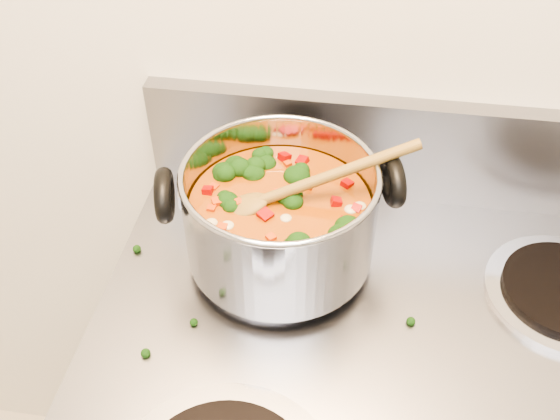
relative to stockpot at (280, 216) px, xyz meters
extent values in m
cube|color=gray|center=(0.18, 0.16, 0.00)|extent=(0.79, 0.03, 0.16)
cylinder|color=#A5A5AD|center=(-0.01, -0.01, -0.08)|extent=(0.20, 0.20, 0.01)
cylinder|color=black|center=(-0.01, -0.01, -0.07)|extent=(0.16, 0.16, 0.01)
cylinder|color=#A4A4AB|center=(0.00, 0.00, 0.00)|extent=(0.24, 0.24, 0.13)
torus|color=#A4A4AB|center=(0.00, 0.00, 0.07)|extent=(0.25, 0.25, 0.01)
cylinder|color=#82460B|center=(0.00, 0.00, -0.02)|extent=(0.23, 0.23, 0.09)
torus|color=black|center=(-0.13, -0.03, 0.05)|extent=(0.04, 0.08, 0.08)
torus|color=black|center=(0.14, 0.03, 0.05)|extent=(0.04, 0.08, 0.08)
ellipsoid|color=black|center=(0.02, -0.04, 0.02)|extent=(0.04, 0.04, 0.03)
ellipsoid|color=black|center=(-0.01, 0.00, 0.02)|extent=(0.04, 0.04, 0.03)
ellipsoid|color=black|center=(-0.05, 0.06, 0.02)|extent=(0.04, 0.04, 0.03)
ellipsoid|color=black|center=(-0.09, -0.01, 0.02)|extent=(0.04, 0.04, 0.03)
ellipsoid|color=black|center=(0.02, -0.03, 0.02)|extent=(0.04, 0.04, 0.03)
ellipsoid|color=black|center=(0.03, 0.06, 0.02)|extent=(0.04, 0.04, 0.03)
ellipsoid|color=black|center=(0.02, -0.01, 0.02)|extent=(0.04, 0.04, 0.03)
ellipsoid|color=black|center=(-0.08, 0.04, 0.02)|extent=(0.04, 0.04, 0.03)
ellipsoid|color=black|center=(-0.02, 0.01, 0.02)|extent=(0.04, 0.04, 0.03)
ellipsoid|color=#900A05|center=(0.04, -0.06, 0.02)|extent=(0.01, 0.01, 0.01)
ellipsoid|color=#900A05|center=(0.08, -0.03, 0.02)|extent=(0.01, 0.01, 0.01)
ellipsoid|color=#900A05|center=(0.06, -0.04, 0.02)|extent=(0.01, 0.01, 0.01)
ellipsoid|color=#900A05|center=(-0.07, 0.04, 0.02)|extent=(0.01, 0.01, 0.01)
ellipsoid|color=#900A05|center=(-0.06, 0.01, 0.02)|extent=(0.01, 0.01, 0.01)
ellipsoid|color=#900A05|center=(0.00, 0.10, 0.02)|extent=(0.01, 0.01, 0.01)
ellipsoid|color=#900A05|center=(0.08, 0.03, 0.02)|extent=(0.01, 0.01, 0.01)
ellipsoid|color=#900A05|center=(0.03, 0.00, 0.02)|extent=(0.01, 0.01, 0.01)
ellipsoid|color=#900A05|center=(-0.07, 0.06, 0.02)|extent=(0.01, 0.01, 0.01)
ellipsoid|color=#900A05|center=(-0.09, -0.02, 0.02)|extent=(0.01, 0.01, 0.01)
ellipsoid|color=#900A05|center=(-0.03, -0.01, 0.02)|extent=(0.01, 0.01, 0.01)
ellipsoid|color=#AD3309|center=(-0.02, -0.09, 0.02)|extent=(0.01, 0.01, 0.01)
ellipsoid|color=#AD3309|center=(-0.06, 0.07, 0.02)|extent=(0.01, 0.01, 0.01)
ellipsoid|color=#AD3309|center=(0.01, -0.04, 0.02)|extent=(0.01, 0.01, 0.01)
ellipsoid|color=#AD3309|center=(0.03, -0.09, 0.02)|extent=(0.01, 0.01, 0.01)
ellipsoid|color=#AD3309|center=(0.07, 0.03, 0.02)|extent=(0.01, 0.01, 0.01)
ellipsoid|color=#AD3309|center=(-0.08, -0.05, 0.02)|extent=(0.01, 0.01, 0.01)
ellipsoid|color=#AD3309|center=(-0.09, -0.04, 0.02)|extent=(0.01, 0.01, 0.01)
ellipsoid|color=#AD3309|center=(0.04, -0.02, 0.02)|extent=(0.01, 0.01, 0.01)
ellipsoid|color=#AD3309|center=(0.06, -0.04, 0.02)|extent=(0.01, 0.01, 0.01)
ellipsoid|color=#AD3309|center=(-0.06, 0.03, 0.02)|extent=(0.01, 0.01, 0.01)
ellipsoid|color=tan|center=(-0.05, 0.05, 0.02)|extent=(0.02, 0.02, 0.01)
ellipsoid|color=tan|center=(-0.07, 0.02, 0.02)|extent=(0.02, 0.02, 0.01)
ellipsoid|color=tan|center=(-0.02, 0.09, 0.02)|extent=(0.02, 0.02, 0.01)
ellipsoid|color=tan|center=(0.00, 0.09, 0.02)|extent=(0.02, 0.02, 0.01)
ellipsoid|color=tan|center=(0.02, -0.05, 0.02)|extent=(0.02, 0.02, 0.01)
ellipsoid|color=tan|center=(0.00, -0.01, 0.02)|extent=(0.02, 0.02, 0.01)
ellipsoid|color=tan|center=(0.07, -0.04, 0.02)|extent=(0.02, 0.02, 0.01)
ellipsoid|color=brown|center=(-0.04, -0.01, 0.02)|extent=(0.08, 0.06, 0.04)
cylinder|color=brown|center=(0.06, 0.02, 0.06)|extent=(0.21, 0.08, 0.08)
ellipsoid|color=black|center=(0.05, -0.18, -0.08)|extent=(0.01, 0.01, 0.01)
ellipsoid|color=black|center=(-0.02, 0.14, -0.08)|extent=(0.01, 0.01, 0.01)
ellipsoid|color=black|center=(0.08, -0.18, -0.08)|extent=(0.01, 0.01, 0.01)
ellipsoid|color=black|center=(-0.02, -0.15, -0.08)|extent=(0.01, 0.01, 0.01)
ellipsoid|color=black|center=(0.06, -0.20, -0.08)|extent=(0.01, 0.01, 0.01)
camera|label=1|loc=(0.09, -0.57, 0.54)|focal=40.00mm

